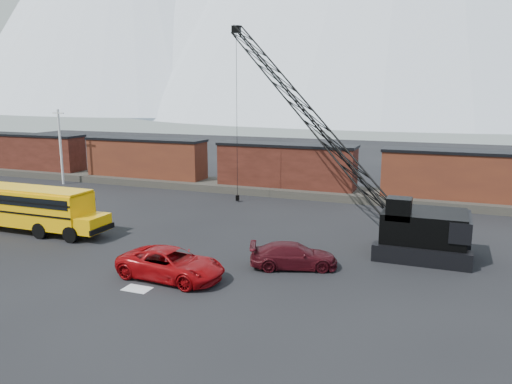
{
  "coord_description": "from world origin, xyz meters",
  "views": [
    {
      "loc": [
        14.7,
        -23.95,
        9.77
      ],
      "look_at": [
        2.49,
        7.5,
        3.0
      ],
      "focal_mm": 35.0,
      "sensor_mm": 36.0,
      "label": 1
    }
  ],
  "objects_px": {
    "school_bus": "(30,207)",
    "maroon_suv": "(294,256)",
    "red_pickup": "(171,264)",
    "crawler_crane": "(302,108)"
  },
  "relations": [
    {
      "from": "school_bus",
      "to": "maroon_suv",
      "type": "xyz_separation_m",
      "value": [
        19.56,
        -0.4,
        -1.08
      ]
    },
    {
      "from": "school_bus",
      "to": "maroon_suv",
      "type": "distance_m",
      "value": 19.59
    },
    {
      "from": "red_pickup",
      "to": "school_bus",
      "type": "bearing_deg",
      "value": 77.07
    },
    {
      "from": "red_pickup",
      "to": "maroon_suv",
      "type": "bearing_deg",
      "value": -50.15
    },
    {
      "from": "school_bus",
      "to": "red_pickup",
      "type": "xyz_separation_m",
      "value": [
        13.99,
        -4.37,
        -0.98
      ]
    },
    {
      "from": "maroon_suv",
      "to": "crawler_crane",
      "type": "bearing_deg",
      "value": -5.61
    },
    {
      "from": "red_pickup",
      "to": "crawler_crane",
      "type": "bearing_deg",
      "value": -8.36
    },
    {
      "from": "school_bus",
      "to": "red_pickup",
      "type": "bearing_deg",
      "value": -17.35
    },
    {
      "from": "maroon_suv",
      "to": "crawler_crane",
      "type": "xyz_separation_m",
      "value": [
        -2.45,
        9.8,
        7.93
      ]
    },
    {
      "from": "school_bus",
      "to": "crawler_crane",
      "type": "bearing_deg",
      "value": 28.78
    }
  ]
}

